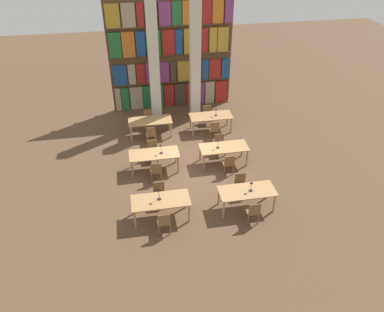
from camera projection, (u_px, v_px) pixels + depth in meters
ground_plane at (191, 166)px, 15.19m from camera, size 40.00×40.00×0.00m
bookshelf_bank at (171, 57)px, 18.17m from camera, size 6.00×0.35×5.50m
pillar_left at (154, 60)px, 16.82m from camera, size 0.47×0.47×6.00m
pillar_center at (195, 57)px, 17.09m from camera, size 0.47×0.47×6.00m
reading_table_0 at (161, 202)px, 12.36m from camera, size 1.94×0.87×0.77m
chair_0 at (164, 222)px, 11.90m from camera, size 0.42×0.40×0.88m
chair_1 at (159, 193)px, 13.07m from camera, size 0.42×0.40×0.88m
desk_lamp_0 at (159, 191)px, 12.16m from camera, size 0.14×0.14×0.49m
reading_table_1 at (247, 193)px, 12.76m from camera, size 1.94×0.87×0.77m
chair_2 at (253, 211)px, 12.30m from camera, size 0.42×0.40×0.88m
chair_3 at (241, 184)px, 13.47m from camera, size 0.42×0.40×0.88m
desk_lamp_1 at (251, 185)px, 12.56m from camera, size 0.14×0.14×0.39m
reading_table_2 at (154, 155)px, 14.63m from camera, size 1.94×0.87×0.77m
chair_4 at (156, 170)px, 14.16m from camera, size 0.42×0.40×0.88m
chair_5 at (153, 150)px, 15.33m from camera, size 0.42×0.40×0.88m
desk_lamp_2 at (161, 147)px, 14.43m from camera, size 0.14×0.14×0.42m
reading_table_3 at (224, 149)px, 15.02m from camera, size 1.94×0.87×0.77m
chair_6 at (228, 163)px, 14.55m from camera, size 0.42×0.40×0.88m
chair_7 at (220, 144)px, 15.72m from camera, size 0.42×0.40×0.88m
desk_lamp_3 at (218, 142)px, 14.76m from camera, size 0.14×0.14×0.39m
reading_table_4 at (150, 122)px, 16.84m from camera, size 1.94×0.87×0.77m
chair_8 at (151, 134)px, 16.37m from camera, size 0.42×0.40×0.88m
chair_9 at (148, 118)px, 17.53m from camera, size 0.42×0.40×0.88m
reading_table_5 at (211, 117)px, 17.19m from camera, size 1.94×0.87×0.77m
chair_10 at (214, 129)px, 16.72m from camera, size 0.42×0.40×0.88m
chair_11 at (207, 114)px, 17.89m from camera, size 0.42×0.40×0.88m
desk_lamp_4 at (216, 110)px, 17.00m from camera, size 0.14×0.14×0.39m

